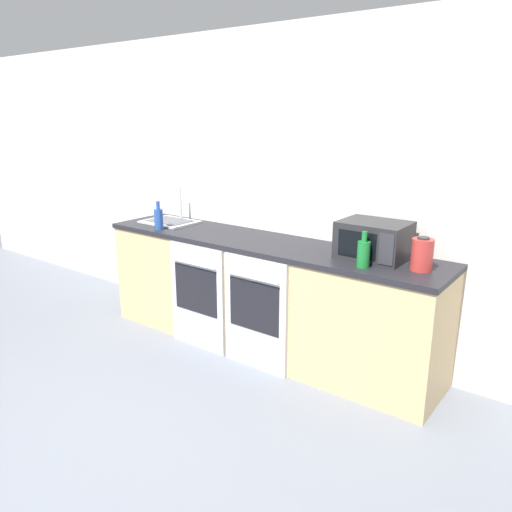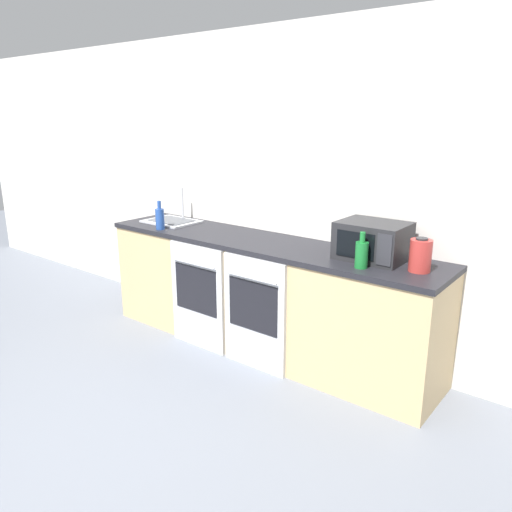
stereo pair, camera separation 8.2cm
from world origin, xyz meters
name	(u,v)px [view 2 (the right image)]	position (x,y,z in m)	size (l,w,h in m)	color
ground_plane	(69,459)	(0.00, 0.00, 0.00)	(16.00, 16.00, 0.00)	slate
wall_back	(287,190)	(0.00, 2.17, 1.30)	(10.00, 0.06, 2.60)	silver
counter_back	(262,295)	(0.00, 1.84, 0.47)	(3.00, 0.64, 0.93)	tan
oven_left	(197,296)	(-0.44, 1.51, 0.45)	(0.57, 0.06, 0.89)	silver
oven_right	(254,313)	(0.17, 1.51, 0.45)	(0.57, 0.06, 0.89)	silver
microwave	(373,241)	(0.92, 1.89, 1.07)	(0.46, 0.37, 0.26)	#232326
bottle_green	(362,254)	(0.96, 1.66, 1.03)	(0.08, 0.08, 0.24)	#19722D
bottle_blue	(160,218)	(-0.96, 1.61, 1.03)	(0.08, 0.08, 0.25)	#234793
kettle	(420,255)	(1.29, 1.82, 1.04)	(0.14, 0.14, 0.22)	#B2332D
sink	(172,220)	(-1.10, 1.88, 0.95)	(0.48, 0.38, 0.31)	#B7BABF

